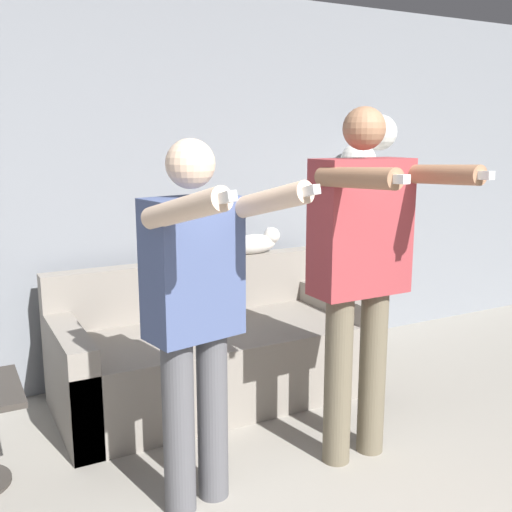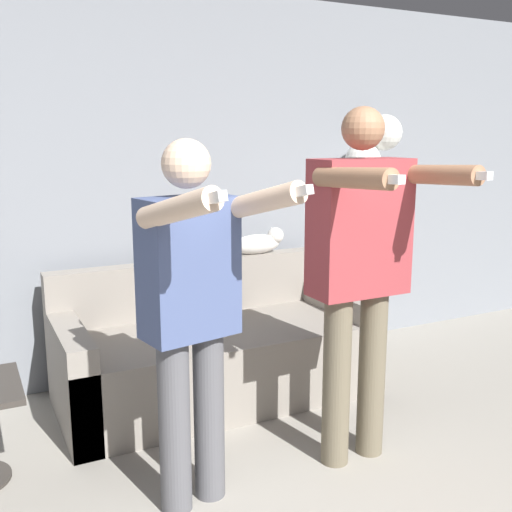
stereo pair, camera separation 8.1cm
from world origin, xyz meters
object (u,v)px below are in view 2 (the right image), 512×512
Objects in this scene: person_left at (192,304)px; person_right at (361,262)px; cat at (259,243)px; floor_lamp at (373,161)px; couch at (215,353)px.

person_right reaches higher than person_left.
cat is 1.02m from floor_lamp.
person_left is 0.92× the size of person_right.
couch is 1.19× the size of person_left.
person_left is (-0.53, -1.04, 0.66)m from couch.
person_left is at bearing -116.82° from couch.
cat is at bearing 169.15° from floor_lamp.
couch is 1.34m from person_right.
person_right is 1.61m from floor_lamp.
person_left is at bearing -126.29° from cat.
floor_lamp is (1.85, 1.22, 0.52)m from person_left.
person_right reaches higher than couch.
floor_lamp reaches higher than couch.
person_left is 1.71m from cat.
couch is 1.09× the size of person_right.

